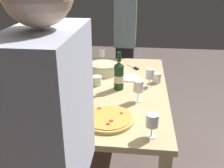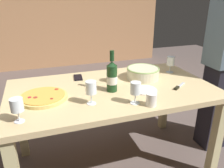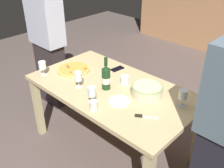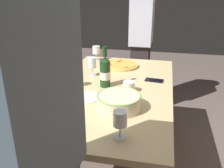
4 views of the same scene
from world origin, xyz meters
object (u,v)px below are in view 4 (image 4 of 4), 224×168
at_px(wine_glass_near_pizza, 92,63).
at_px(pizza_knife, 67,117).
at_px(cup_ceramic, 58,86).
at_px(person_guest_left, 141,41).
at_px(wine_glass_far_right, 70,74).
at_px(serving_bowl, 119,101).
at_px(pizza, 120,65).
at_px(wine_glass_by_bottle, 120,120).
at_px(dining_table, 112,99).
at_px(side_plate, 86,98).
at_px(cup_amber, 129,87).
at_px(wine_glass_far_left, 96,51).
at_px(cell_phone, 154,80).
at_px(wine_bottle, 105,72).

xyz_separation_m(wine_glass_near_pizza, pizza_knife, (0.72, 0.05, -0.11)).
bearing_deg(cup_ceramic, person_guest_left, 160.54).
xyz_separation_m(wine_glass_far_right, person_guest_left, (-1.24, 0.40, 0.01)).
xyz_separation_m(serving_bowl, person_guest_left, (-1.50, -0.02, 0.06)).
bearing_deg(pizza, serving_bowl, 9.83).
bearing_deg(wine_glass_by_bottle, dining_table, -164.32).
distance_m(dining_table, side_plate, 0.28).
relative_size(wine_glass_by_bottle, wine_glass_far_right, 1.00).
height_order(side_plate, pizza_knife, pizza_knife).
distance_m(wine_glass_by_bottle, cup_amber, 0.60).
bearing_deg(dining_table, wine_glass_near_pizza, -135.18).
distance_m(wine_glass_far_left, cell_phone, 0.77).
distance_m(wine_bottle, side_plate, 0.28).
xyz_separation_m(cup_amber, cup_ceramic, (0.11, -0.51, 0.00)).
bearing_deg(wine_glass_far_right, side_plate, 47.25).
bearing_deg(serving_bowl, side_plate, -112.58).
distance_m(side_plate, cell_phone, 0.62).
bearing_deg(pizza_knife, cup_amber, 146.57).
xyz_separation_m(serving_bowl, wine_glass_far_left, (-1.00, -0.42, 0.05)).
relative_size(dining_table, pizza_knife, 9.67).
xyz_separation_m(cup_ceramic, pizza_knife, (0.35, 0.21, -0.04)).
bearing_deg(side_plate, cell_phone, 134.27).
distance_m(pizza_knife, person_guest_left, 1.70).
bearing_deg(pizza, cell_phone, 47.13).
bearing_deg(cup_amber, person_guest_left, -178.16).
relative_size(pizza, cup_amber, 3.95).
bearing_deg(cup_amber, wine_glass_near_pizza, -126.52).
relative_size(serving_bowl, cup_amber, 3.24).
bearing_deg(wine_glass_near_pizza, wine_bottle, 38.88).
bearing_deg(wine_glass_far_left, wine_glass_by_bottle, 20.40).
bearing_deg(wine_bottle, side_plate, -18.34).
bearing_deg(serving_bowl, wine_glass_near_pizza, -148.52).
height_order(pizza, wine_bottle, wine_bottle).
bearing_deg(serving_bowl, cup_amber, 175.45).
bearing_deg(cup_ceramic, wine_glass_by_bottle, 48.50).
relative_size(wine_glass_by_bottle, pizza_knife, 0.92).
relative_size(pizza, cell_phone, 2.37).
bearing_deg(pizza_knife, wine_bottle, 168.22).
bearing_deg(wine_glass_near_pizza, person_guest_left, 161.73).
xyz_separation_m(serving_bowl, wine_glass_by_bottle, (0.31, 0.06, 0.05)).
height_order(dining_table, pizza_knife, pizza_knife).
bearing_deg(serving_bowl, pizza, -170.17).
height_order(cup_ceramic, pizza_knife, cup_ceramic).
height_order(cup_ceramic, person_guest_left, person_guest_left).
bearing_deg(wine_glass_near_pizza, serving_bowl, 31.48).
relative_size(cup_ceramic, cell_phone, 0.60).
height_order(pizza, cup_amber, cup_amber).
distance_m(wine_glass_far_right, cup_ceramic, 0.13).
xyz_separation_m(serving_bowl, side_plate, (-0.10, -0.25, -0.05)).
height_order(serving_bowl, pizza_knife, serving_bowl).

